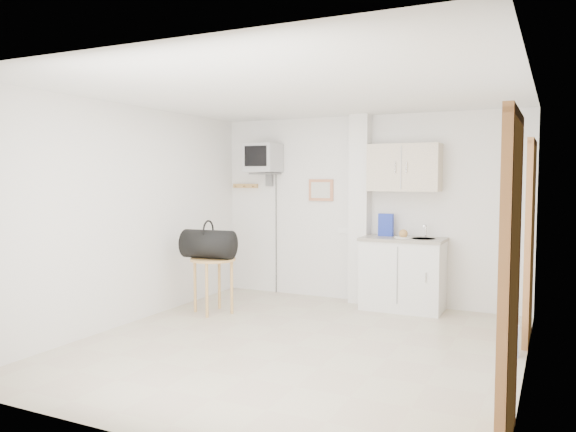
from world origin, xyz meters
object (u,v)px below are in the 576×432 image
at_px(crt_television, 263,159).
at_px(round_table, 213,267).
at_px(water_bottle, 513,341).
at_px(duffel_bag, 208,244).

bearing_deg(crt_television, round_table, -91.91).
height_order(round_table, water_bottle, round_table).
xyz_separation_m(crt_television, water_bottle, (3.43, -1.44, -1.78)).
distance_m(duffel_bag, water_bottle, 3.59).
height_order(crt_television, round_table, crt_television).
distance_m(crt_television, round_table, 1.83).
bearing_deg(duffel_bag, round_table, 35.57).
distance_m(round_table, water_bottle, 3.50).
distance_m(crt_television, water_bottle, 4.13).
height_order(duffel_bag, water_bottle, duffel_bag).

